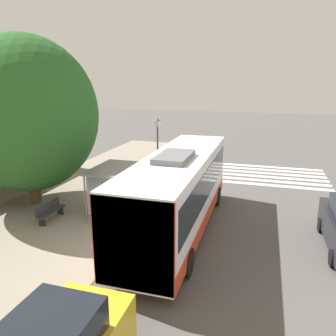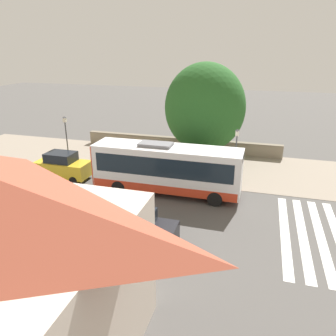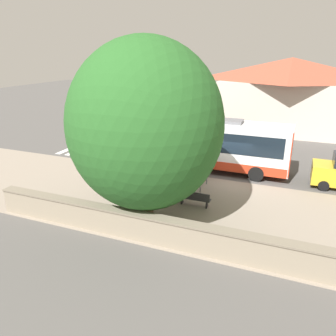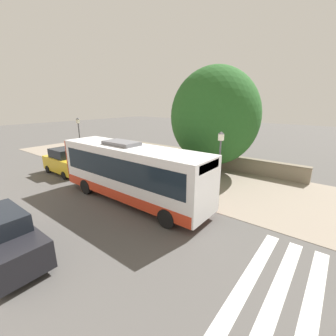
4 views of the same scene
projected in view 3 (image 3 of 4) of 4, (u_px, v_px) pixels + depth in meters
name	position (u px, v px, depth m)	size (l,w,h in m)	color
ground_plane	(229.00, 181.00, 21.54)	(120.00, 120.00, 0.00)	#514F4C
sidewalk_plaza	(211.00, 209.00, 17.61)	(9.00, 44.00, 0.02)	gray
crosswalk_stripes	(111.00, 143.00, 30.12)	(9.00, 5.25, 0.01)	silver
stone_wall	(187.00, 236.00, 13.86)	(0.60, 20.00, 1.30)	gray
background_building	(288.00, 95.00, 33.35)	(7.50, 14.21, 7.43)	beige
bus	(213.00, 144.00, 22.98)	(2.62, 10.48, 3.68)	white
bus_shelter	(182.00, 156.00, 19.97)	(1.72, 3.05, 2.42)	slate
pedestrian	(154.00, 155.00, 23.28)	(0.34, 0.23, 1.75)	#2D3347
bench	(194.00, 198.00, 17.85)	(0.40, 1.78, 0.88)	#333338
street_lamp_far	(139.00, 135.00, 22.18)	(0.28, 0.28, 4.45)	#4C4C51
shade_tree	(146.00, 126.00, 15.09)	(7.23, 7.23, 8.78)	brown
parked_car_far_lane	(229.00, 134.00, 29.42)	(1.93, 4.48, 2.03)	black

